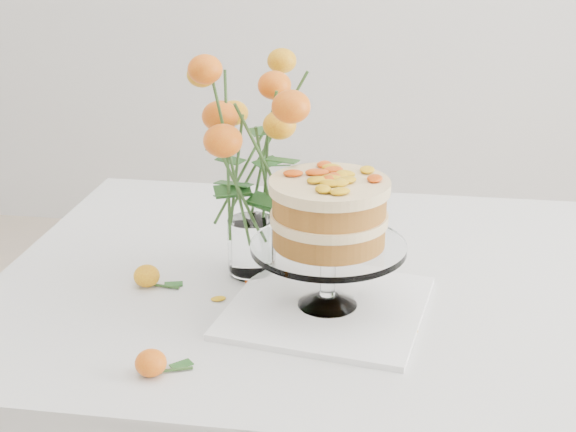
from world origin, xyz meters
TOP-DOWN VIEW (x-y plane):
  - table at (0.00, 0.00)m, footprint 1.43×0.93m
  - napkin at (-0.12, -0.13)m, footprint 0.35×0.35m
  - cake_stand at (-0.12, -0.13)m, footprint 0.25×0.25m
  - rose_vase at (-0.26, -0.01)m, footprint 0.33×0.33m
  - loose_rose_near at (-0.43, -0.09)m, footprint 0.08×0.05m
  - loose_rose_far at (-0.34, -0.35)m, footprint 0.08×0.04m
  - stray_petal_a at (-0.12, -0.10)m, footprint 0.03×0.02m
  - stray_petal_b at (-0.02, -0.14)m, footprint 0.03×0.02m
  - stray_petal_c at (0.02, -0.18)m, footprint 0.03×0.02m
  - stray_petal_d at (-0.26, -0.05)m, footprint 0.03×0.02m
  - stray_petal_e at (-0.30, -0.12)m, footprint 0.03×0.02m

SIDE VIEW (x-z plane):
  - table at x=0.00m, z-range 0.30..1.05m
  - stray_petal_a at x=-0.12m, z-range 0.76..0.76m
  - stray_petal_b at x=-0.02m, z-range 0.76..0.76m
  - stray_petal_c at x=0.02m, z-range 0.76..0.76m
  - stray_petal_d at x=-0.26m, z-range 0.76..0.76m
  - stray_petal_e at x=-0.30m, z-range 0.76..0.76m
  - napkin at x=-0.12m, z-range 0.76..0.77m
  - loose_rose_far at x=-0.34m, z-range 0.76..0.79m
  - loose_rose_near at x=-0.43m, z-range 0.76..0.79m
  - cake_stand at x=-0.12m, z-range 0.80..1.03m
  - rose_vase at x=-0.26m, z-range 0.79..1.21m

